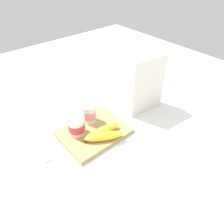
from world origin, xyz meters
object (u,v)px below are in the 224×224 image
yogurt_cup_back (90,113)px  banana_bunch (103,134)px  cutting_board (94,132)px  spoon (49,164)px  yogurt_cup_front (76,126)px  cereal_box (144,84)px

yogurt_cup_back → banana_bunch: size_ratio=0.49×
cutting_board → spoon: bearing=-173.8°
yogurt_cup_front → cutting_board: bearing=-28.4°
yogurt_cup_front → spoon: yogurt_cup_front is taller
spoon → cutting_board: bearing=6.2°
spoon → yogurt_cup_back: bearing=19.0°
banana_bunch → spoon: size_ratio=1.36×
yogurt_cup_back → banana_bunch: (-0.02, -0.13, -0.03)m
yogurt_cup_back → spoon: 0.29m
cereal_box → spoon: size_ratio=2.16×
cereal_box → cutting_board: bearing=-174.5°
cereal_box → yogurt_cup_front: cereal_box is taller
banana_bunch → yogurt_cup_back: bearing=81.4°
cereal_box → banana_bunch: 0.32m
cutting_board → banana_bunch: banana_bunch is taller
banana_bunch → spoon: (-0.25, 0.03, -0.03)m
cutting_board → banana_bunch: (0.01, -0.06, 0.03)m
cereal_box → banana_bunch: bearing=-163.3°
cereal_box → yogurt_cup_front: 0.39m
yogurt_cup_front → yogurt_cup_back: (0.09, 0.03, 0.00)m
yogurt_cup_front → cereal_box: bearing=-6.6°
cereal_box → banana_bunch: cereal_box is taller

